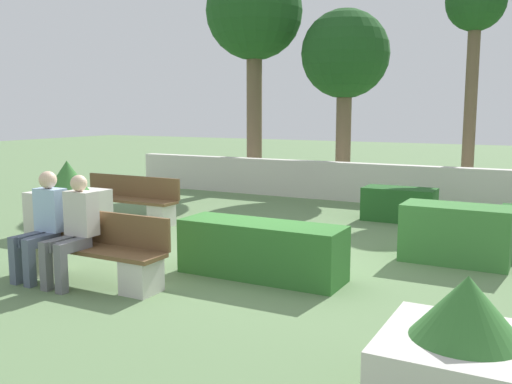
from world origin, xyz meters
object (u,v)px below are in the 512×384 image
at_px(person_seated_woman, 74,225).
at_px(tree_center_left, 345,57).
at_px(planter_corner_left, 69,203).
at_px(planter_corner_right, 464,361).
at_px(tree_leftmost, 254,15).
at_px(bench_front, 90,255).
at_px(tree_center_right, 475,14).
at_px(person_seated_man, 43,220).
at_px(bench_left_side, 127,204).

xyz_separation_m(person_seated_woman, tree_center_left, (0.18, 9.03, 2.68)).
relative_size(person_seated_woman, planter_corner_left, 1.06).
xyz_separation_m(planter_corner_right, tree_leftmost, (-6.88, 9.83, 4.15)).
xyz_separation_m(bench_front, person_seated_woman, (-0.09, -0.14, 0.39)).
bearing_deg(person_seated_woman, tree_center_right, 71.03).
bearing_deg(tree_center_left, person_seated_man, -94.48).
bearing_deg(bench_front, tree_leftmost, 105.25).
bearing_deg(planter_corner_left, planter_corner_right, -24.39).
bearing_deg(bench_left_side, planter_corner_right, -33.72).
bearing_deg(person_seated_woman, planter_corner_right, -12.54).
bearing_deg(person_seated_woman, planter_corner_left, 137.41).
xyz_separation_m(bench_front, bench_left_side, (-2.15, 3.18, 0.00)).
bearing_deg(tree_leftmost, bench_front, -74.75).
bearing_deg(person_seated_man, tree_center_left, 85.52).
bearing_deg(tree_center_left, planter_corner_right, -66.27).
xyz_separation_m(person_seated_man, tree_center_left, (0.71, 9.03, 2.66)).
distance_m(planter_corner_left, tree_center_left, 7.90).
bearing_deg(person_seated_man, planter_corner_left, 130.03).
xyz_separation_m(planter_corner_right, tree_center_left, (-4.42, 10.05, 2.98)).
height_order(tree_center_left, tree_center_right, tree_center_right).
height_order(bench_left_side, tree_center_left, tree_center_left).
distance_m(person_seated_woman, tree_leftmost, 9.87).
bearing_deg(planter_corner_right, planter_corner_left, 155.61).
bearing_deg(person_seated_man, bench_left_side, 114.92).
distance_m(bench_front, tree_center_left, 9.40).
bearing_deg(tree_leftmost, person_seated_woman, -75.52).
height_order(bench_front, person_seated_man, person_seated_man).
bearing_deg(tree_center_right, person_seated_woman, -108.97).
relative_size(person_seated_woman, tree_center_left, 0.29).
height_order(person_seated_woman, tree_leftmost, tree_leftmost).
bearing_deg(tree_leftmost, tree_center_left, 5.28).
xyz_separation_m(person_seated_woman, tree_center_right, (3.18, 9.26, 3.52)).
height_order(planter_corner_right, tree_leftmost, tree_leftmost).
bearing_deg(planter_corner_right, person_seated_woman, 167.46).
bearing_deg(planter_corner_right, bench_front, 165.49).
xyz_separation_m(bench_left_side, planter_corner_left, (-0.22, -1.23, 0.17)).
bearing_deg(tree_leftmost, person_seated_man, -78.75).
height_order(person_seated_woman, tree_center_left, tree_center_left).
xyz_separation_m(tree_center_left, tree_center_right, (3.00, 0.23, 0.84)).
bearing_deg(person_seated_woman, bench_left_side, 121.85).
distance_m(tree_leftmost, tree_center_left, 2.73).
xyz_separation_m(planter_corner_right, tree_center_right, (-1.42, 10.28, 3.82)).
xyz_separation_m(tree_leftmost, tree_center_left, (2.46, 0.23, -1.17)).
height_order(planter_corner_right, tree_center_right, tree_center_right).
bearing_deg(bench_front, planter_corner_left, 140.51).
bearing_deg(planter_corner_left, person_seated_woman, -42.59).
distance_m(bench_front, person_seated_man, 0.75).
distance_m(person_seated_woman, tree_center_right, 10.40).
distance_m(person_seated_man, planter_corner_left, 2.75).
relative_size(planter_corner_left, tree_leftmost, 0.21).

